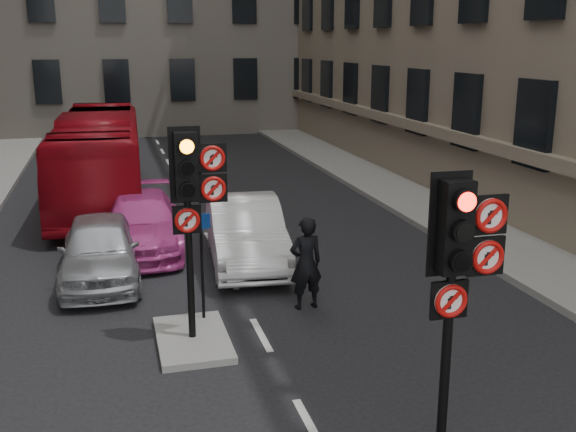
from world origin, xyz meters
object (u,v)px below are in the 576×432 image
signal_near (459,257)px  motorcyclist (306,263)px  info_sign (202,252)px  car_pink (142,223)px  motorcycle (257,260)px  car_silver (100,249)px  signal_far (192,188)px  car_white (245,231)px  bus_red (99,158)px

signal_near → motorcyclist: size_ratio=1.97×
info_sign → car_pink: bearing=84.7°
motorcycle → info_sign: (-1.43, -2.01, 0.93)m
car_silver → motorcyclist: size_ratio=2.24×
car_silver → motorcycle: size_ratio=2.70×
signal_far → motorcycle: 3.91m
motorcyclist → info_sign: (-2.01, -0.27, 0.48)m
signal_near → car_white: signal_near is taller
signal_far → info_sign: (0.21, 0.74, -1.32)m
signal_far → bus_red: signal_far is taller
signal_near → car_pink: bearing=108.3°
signal_far → motorcyclist: 3.03m
signal_near → bus_red: (-4.19, 15.13, -1.14)m
car_white → bus_red: size_ratio=0.44×
car_white → info_sign: info_sign is taller
signal_near → motorcycle: size_ratio=2.37×
bus_red → motorcyclist: (3.81, -10.12, -0.53)m
car_silver → info_sign: size_ratio=2.08×
signal_near → motorcycle: 7.14m
motorcyclist → info_sign: size_ratio=0.93×
car_pink → info_sign: info_sign is taller
signal_near → info_sign: (-2.39, 4.74, -1.20)m
car_pink → motorcyclist: motorcyclist is taller
motorcyclist → car_silver: bearing=-41.6°
signal_near → signal_far: bearing=123.0°
car_white → info_sign: size_ratio=2.33×
signal_near → motorcyclist: (-0.38, 5.01, -1.67)m
motorcyclist → car_pink: bearing=-65.9°
signal_far → motorcycle: size_ratio=2.37×
signal_far → car_pink: size_ratio=0.77×
car_white → motorcyclist: size_ratio=2.51×
car_silver → car_white: car_white is taller
signal_near → bus_red: 15.74m
bus_red → motorcyclist: bus_red is taller
motorcycle → info_sign: size_ratio=0.77×
signal_near → info_sign: bearing=116.7°
car_white → signal_far: bearing=-107.3°
signal_far → car_pink: (-0.61, 5.72, -2.03)m
signal_far → motorcyclist: size_ratio=1.97×
signal_near → motorcycle: (-0.96, 6.75, -2.13)m
signal_near → car_pink: 10.41m
signal_far → info_sign: bearing=73.9°
car_silver → motorcycle: bearing=-14.5°
motorcycle → info_sign: bearing=-128.5°
info_sign → motorcycle: bearing=40.0°
motorcyclist → car_white: bearing=-86.2°
car_silver → motorcyclist: 4.65m
info_sign → bus_red: bearing=85.2°
signal_near → car_pink: signal_near is taller
car_silver → motorcyclist: bearing=-33.6°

